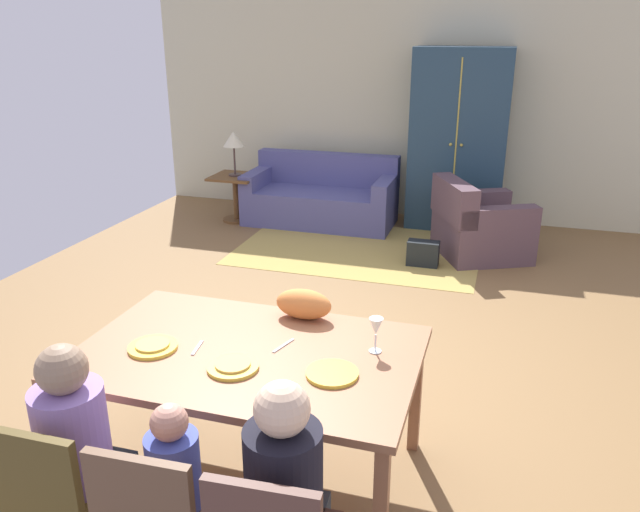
{
  "coord_description": "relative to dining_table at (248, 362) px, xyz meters",
  "views": [
    {
      "loc": [
        1.13,
        -3.65,
        2.29
      ],
      "look_at": [
        -0.01,
        0.1,
        0.85
      ],
      "focal_mm": 34.84,
      "sensor_mm": 36.0,
      "label": 1
    }
  ],
  "objects": [
    {
      "name": "ground_plane",
      "position": [
        0.02,
        1.88,
        -0.7
      ],
      "size": [
        6.88,
        6.75,
        0.02
      ],
      "primitive_type": "cube",
      "color": "brown"
    },
    {
      "name": "back_wall",
      "position": [
        0.02,
        5.3,
        0.66
      ],
      "size": [
        6.88,
        0.1,
        2.7
      ],
      "primitive_type": "cube",
      "color": "beige",
      "rests_on": "ground_plane"
    },
    {
      "name": "dining_table",
      "position": [
        0.0,
        0.0,
        0.0
      ],
      "size": [
        1.71,
        1.09,
        0.76
      ],
      "color": "#955F3F",
      "rests_on": "ground_plane"
    },
    {
      "name": "plate_near_man",
      "position": [
        -0.47,
        -0.12,
        0.08
      ],
      "size": [
        0.25,
        0.25,
        0.02
      ],
      "primitive_type": "cylinder",
      "color": "yellow",
      "rests_on": "dining_table"
    },
    {
      "name": "pizza_near_man",
      "position": [
        -0.47,
        -0.12,
        0.09
      ],
      "size": [
        0.17,
        0.17,
        0.01
      ],
      "primitive_type": "cylinder",
      "color": "gold",
      "rests_on": "plate_near_man"
    },
    {
      "name": "plate_near_child",
      "position": [
        -0.0,
        -0.18,
        0.08
      ],
      "size": [
        0.25,
        0.25,
        0.02
      ],
      "primitive_type": "cylinder",
      "color": "yellow",
      "rests_on": "dining_table"
    },
    {
      "name": "pizza_near_child",
      "position": [
        -0.0,
        -0.18,
        0.09
      ],
      "size": [
        0.17,
        0.17,
        0.01
      ],
      "primitive_type": "cylinder",
      "color": "gold",
      "rests_on": "plate_near_child"
    },
    {
      "name": "plate_near_woman",
      "position": [
        0.47,
        -0.1,
        0.08
      ],
      "size": [
        0.25,
        0.25,
        0.02
      ],
      "primitive_type": "cylinder",
      "color": "yellow",
      "rests_on": "dining_table"
    },
    {
      "name": "wine_glass",
      "position": [
        0.62,
        0.18,
        0.2
      ],
      "size": [
        0.07,
        0.07,
        0.19
      ],
      "color": "silver",
      "rests_on": "dining_table"
    },
    {
      "name": "fork",
      "position": [
        -0.26,
        -0.05,
        0.07
      ],
      "size": [
        0.04,
        0.15,
        0.01
      ],
      "primitive_type": "cube",
      "rotation": [
        0.0,
        0.0,
        0.14
      ],
      "color": "silver",
      "rests_on": "dining_table"
    },
    {
      "name": "knife",
      "position": [
        0.15,
        0.1,
        0.07
      ],
      "size": [
        0.06,
        0.17,
        0.01
      ],
      "primitive_type": "cube",
      "rotation": [
        0.0,
        0.0,
        -0.3
      ],
      "color": "silver",
      "rests_on": "dining_table"
    },
    {
      "name": "dining_chair_man",
      "position": [
        -0.47,
        -0.9,
        -0.2
      ],
      "size": [
        0.43,
        0.43,
        0.87
      ],
      "color": "#4F3E18",
      "rests_on": "ground_plane"
    },
    {
      "name": "person_man",
      "position": [
        -0.47,
        -0.73,
        -0.18
      ],
      "size": [
        0.3,
        0.4,
        1.11
      ],
      "color": "#2C3D4A",
      "rests_on": "ground_plane"
    },
    {
      "name": "person_child",
      "position": [
        -0.0,
        -0.73,
        -0.26
      ],
      "size": [
        0.22,
        0.29,
        0.92
      ],
      "color": "#273542",
      "rests_on": "ground_plane"
    },
    {
      "name": "person_woman",
      "position": [
        0.47,
        -0.73,
        -0.18
      ],
      "size": [
        0.3,
        0.41,
        1.11
      ],
      "color": "#303942",
      "rests_on": "ground_plane"
    },
    {
      "name": "cat",
      "position": [
        0.15,
        0.44,
        0.15
      ],
      "size": [
        0.32,
        0.16,
        0.17
      ],
      "primitive_type": "ellipsoid",
      "rotation": [
        0.0,
        0.0,
        -0.01
      ],
      "color": "orange",
      "rests_on": "dining_table"
    },
    {
      "name": "area_rug",
      "position": [
        -0.32,
        3.75,
        -0.69
      ],
      "size": [
        2.6,
        1.8,
        0.01
      ],
      "primitive_type": "cube",
      "color": "#AF9549",
      "rests_on": "ground_plane"
    },
    {
      "name": "couch",
      "position": [
        -1.01,
        4.61,
        -0.39
      ],
      "size": [
        1.81,
        0.86,
        0.82
      ],
      "color": "#505189",
      "rests_on": "ground_plane"
    },
    {
      "name": "armchair",
      "position": [
        0.93,
        3.93,
        -0.37
      ],
      "size": [
        1.15,
        1.14,
        0.82
      ],
      "color": "#553E46",
      "rests_on": "ground_plane"
    },
    {
      "name": "armoire",
      "position": [
        0.58,
        4.91,
        0.36
      ],
      "size": [
        1.1,
        0.59,
        2.1
      ],
      "color": "#233D50",
      "rests_on": "ground_plane"
    },
    {
      "name": "side_table",
      "position": [
        -2.04,
        4.35,
        -0.32
      ],
      "size": [
        0.56,
        0.56,
        0.58
      ],
      "color": "brown",
      "rests_on": "ground_plane"
    },
    {
      "name": "table_lamp",
      "position": [
        -2.04,
        4.35,
        0.31
      ],
      "size": [
        0.26,
        0.26,
        0.54
      ],
      "color": "#473531",
      "rests_on": "side_table"
    },
    {
      "name": "handbag",
      "position": [
        0.43,
        3.45,
        -0.56
      ],
      "size": [
        0.32,
        0.16,
        0.26
      ],
      "primitive_type": "cube",
      "color": "black",
      "rests_on": "ground_plane"
    }
  ]
}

